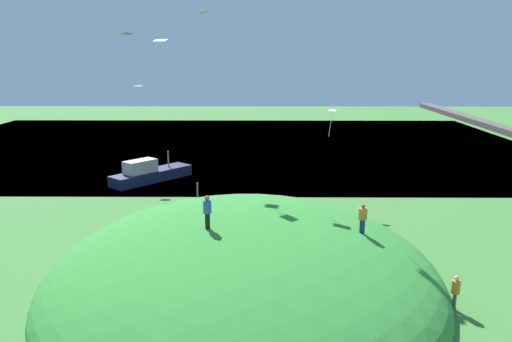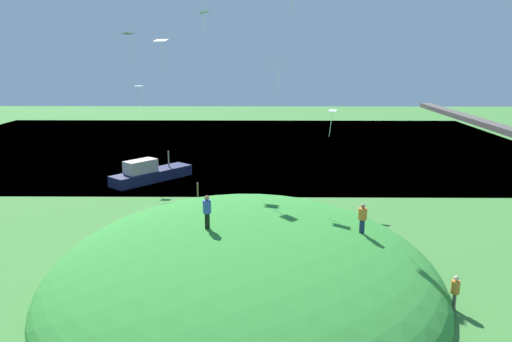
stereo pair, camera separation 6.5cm
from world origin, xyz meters
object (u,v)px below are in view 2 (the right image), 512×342
object	(u,v)px
kite_1	(332,114)
kite_7	(204,13)
boat_on_lake	(149,173)
mooring_post	(198,190)
person_on_hilltop	(455,288)
kite_6	(138,88)
kite_5	(128,35)
kite_3	(161,42)
kite_8	(275,66)
person_with_child	(363,215)
person_watching_kites	(207,208)

from	to	relation	value
kite_1	kite_7	size ratio (longest dim) A/B	1.53
boat_on_lake	mooring_post	world-z (taller)	boat_on_lake
person_on_hilltop	mooring_post	size ratio (longest dim) A/B	1.26
kite_6	mooring_post	world-z (taller)	kite_6
kite_1	kite_5	size ratio (longest dim) A/B	1.04
kite_1	mooring_post	xyz separation A→B (m)	(-0.24, -10.98, -6.42)
kite_5	mooring_post	xyz separation A→B (m)	(3.08, 5.94, -12.67)
kite_3	kite_5	bearing A→B (deg)	-42.08
boat_on_lake	kite_7	xyz separation A→B (m)	(6.20, 6.22, 14.05)
kite_6	kite_7	xyz separation A→B (m)	(7.86, 7.25, 6.16)
boat_on_lake	kite_8	size ratio (longest dim) A/B	4.49
person_on_hilltop	person_with_child	bearing A→B (deg)	-100.24
boat_on_lake	person_with_child	size ratio (longest dim) A/B	4.73
person_on_hilltop	kite_1	distance (m)	19.64
person_with_child	kite_7	world-z (taller)	kite_7
kite_3	mooring_post	xyz separation A→B (m)	(5.61, 3.66, -12.17)
kite_8	kite_1	bearing A→B (deg)	143.00
kite_3	person_with_child	bearing A→B (deg)	35.32
boat_on_lake	kite_3	world-z (taller)	kite_3
kite_7	kite_1	bearing A→B (deg)	92.23
kite_5	kite_7	world-z (taller)	kite_7
person_watching_kites	person_with_child	xyz separation A→B (m)	(-0.99, 8.18, -0.69)
person_on_hilltop	person_watching_kites	bearing A→B (deg)	-67.01
kite_3	kite_8	distance (m)	15.79
kite_1	kite_5	xyz separation A→B (m)	(-3.32, -16.92, 6.25)
person_with_child	kite_6	xyz separation A→B (m)	(-21.93, -17.02, 5.28)
boat_on_lake	kite_6	size ratio (longest dim) A/B	3.78
kite_6	kite_5	bearing A→B (deg)	4.79
person_with_child	kite_8	bearing A→B (deg)	145.26
kite_3	mooring_post	size ratio (longest dim) A/B	1.76
person_on_hilltop	kite_7	distance (m)	26.31
person_watching_kites	person_with_child	world-z (taller)	person_watching_kites
kite_3	person_on_hilltop	bearing A→B (deg)	36.63
person_on_hilltop	kite_1	bearing A→B (deg)	-132.54
boat_on_lake	kite_6	bearing A→B (deg)	-107.45
person_with_child	mooring_post	xyz separation A→B (m)	(-14.71, -10.73, -2.70)
boat_on_lake	kite_1	world-z (taller)	kite_1
person_watching_kites	kite_1	distance (m)	17.86
kite_5	kite_7	distance (m)	7.97
boat_on_lake	kite_5	xyz separation A→B (m)	(2.49, -0.68, 12.58)
person_on_hilltop	kite_5	size ratio (longest dim) A/B	0.79
person_on_hilltop	mooring_post	distance (m)	23.55
boat_on_lake	person_with_child	world-z (taller)	person_with_child
person_watching_kites	kite_7	world-z (taller)	kite_7
person_with_child	kite_5	distance (m)	26.34
mooring_post	person_with_child	bearing A→B (deg)	36.11
boat_on_lake	kite_3	bearing A→B (deg)	132.13
kite_1	kite_3	size ratio (longest dim) A/B	0.94
kite_6	boat_on_lake	bearing A→B (deg)	31.82
person_with_child	kite_3	world-z (taller)	kite_3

